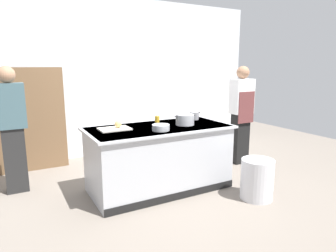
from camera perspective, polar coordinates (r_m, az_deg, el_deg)
ground_plane at (r=4.36m, az=-1.65°, el=-11.81°), size 10.00×10.00×0.00m
back_wall at (r=5.96m, az=-11.13°, el=9.12°), size 6.40×0.12×3.00m
counter_island at (r=4.20m, az=-1.68°, el=-5.96°), size 1.98×0.98×0.90m
cutting_board at (r=3.96m, az=-10.22°, el=-0.56°), size 0.40×0.28×0.02m
onion at (r=3.97m, az=-9.54°, el=0.34°), size 0.09×0.09×0.09m
stock_pot at (r=4.21m, az=3.26°, el=1.24°), size 0.33×0.26×0.15m
sauce_pan at (r=4.64m, az=5.04°, el=1.97°), size 0.21×0.14×0.12m
mixing_bowl at (r=3.84m, az=-1.38°, el=-0.29°), size 0.23×0.23×0.08m
juice_cup at (r=4.38m, az=-2.09°, el=1.31°), size 0.07×0.07×0.10m
trash_bin at (r=4.12m, az=16.70°, el=-9.73°), size 0.42×0.42×0.53m
person_chef at (r=5.38m, az=13.84°, el=2.50°), size 0.38×0.25×1.72m
person_guest at (r=4.52m, az=-27.75°, el=-0.21°), size 0.38×0.24×1.72m
bookshelf at (r=5.44m, az=-25.00°, el=1.19°), size 1.10×0.31×1.70m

